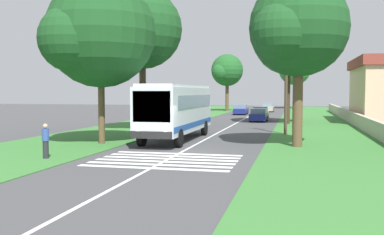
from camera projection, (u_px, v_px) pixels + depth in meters
name	position (u px, v px, depth m)	size (l,w,h in m)	color
ground	(180.00, 153.00, 23.69)	(160.00, 160.00, 0.00)	#424244
grass_verge_left	(135.00, 127.00, 40.14)	(120.00, 8.00, 0.04)	#387533
grass_verge_right	(323.00, 131.00, 36.39)	(120.00, 8.00, 0.04)	#387533
centre_line	(224.00, 129.00, 38.27)	(110.00, 0.16, 0.01)	silver
coach_bus	(177.00, 108.00, 29.90)	(11.16, 2.62, 3.73)	silver
zebra_crossing	(166.00, 160.00, 21.15)	(4.95, 6.80, 0.01)	silver
trailing_car_0	(259.00, 115.00, 48.40)	(4.30, 1.78, 1.43)	navy
trailing_car_1	(261.00, 113.00, 54.21)	(4.30, 1.78, 1.43)	#B7A893
trailing_car_2	(241.00, 110.00, 62.99)	(4.30, 1.78, 1.43)	navy
trailing_car_3	(268.00, 108.00, 71.40)	(4.30, 1.78, 1.43)	#B7A893
roadside_tree_left_0	(227.00, 71.00, 73.31)	(6.29, 5.29, 9.42)	brown
roadside_tree_left_1	(141.00, 31.00, 36.34)	(7.32, 6.53, 11.63)	#4C3826
roadside_tree_left_2	(98.00, 35.00, 27.28)	(7.58, 6.76, 10.24)	brown
roadside_tree_right_0	(297.00, 30.00, 25.86)	(6.85, 5.79, 9.89)	brown
roadside_tree_right_1	(287.00, 41.00, 44.06)	(8.25, 7.02, 11.94)	#3D2D1E
roadside_tree_right_2	(294.00, 70.00, 84.11)	(7.28, 5.98, 10.46)	#3D2D1E
utility_pole	(286.00, 82.00, 33.37)	(0.24, 1.40, 7.68)	#473828
roadside_wall	(358.00, 120.00, 40.43)	(70.00, 0.40, 1.18)	#B2A893
pedestrian	(46.00, 141.00, 21.44)	(0.34, 0.34, 1.69)	#26262D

